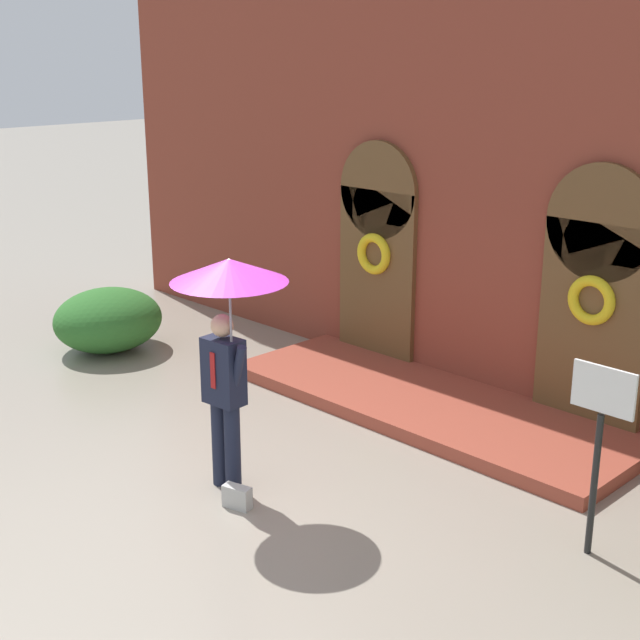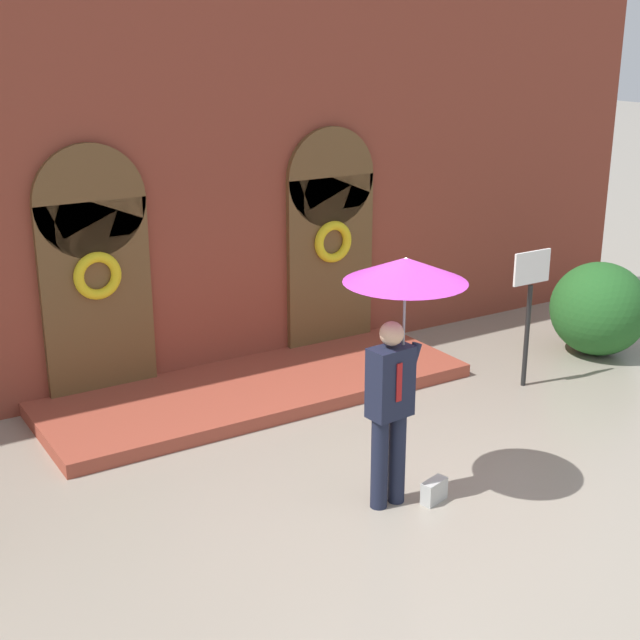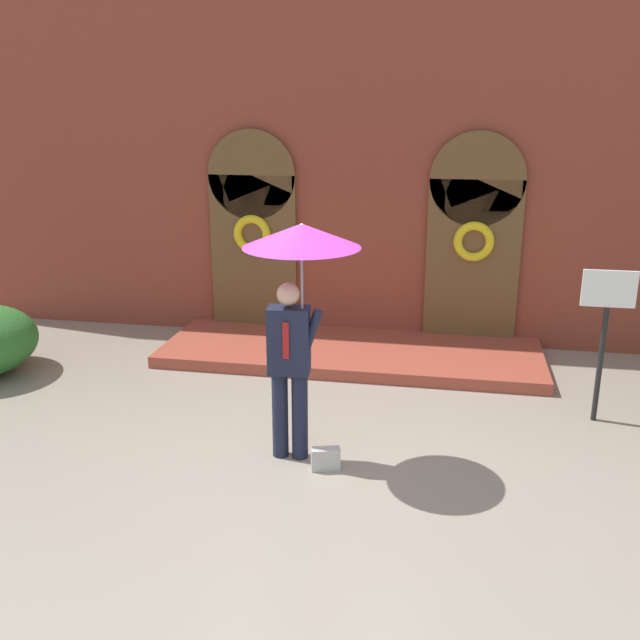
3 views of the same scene
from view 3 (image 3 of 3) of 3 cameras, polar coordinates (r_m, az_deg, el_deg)
ground_plane at (r=7.19m, az=-1.13°, el=-11.35°), size 80.00×80.00×0.00m
building_facade at (r=10.44m, az=3.54°, el=13.00°), size 14.00×2.30×5.60m
person_with_umbrella at (r=6.62m, az=-1.75°, el=3.90°), size 1.10×1.10×2.36m
handbag at (r=7.02m, az=0.45°, el=-11.05°), size 0.30×0.19×0.22m
sign_post at (r=8.25m, az=21.86°, el=-0.07°), size 0.56×0.06×1.72m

